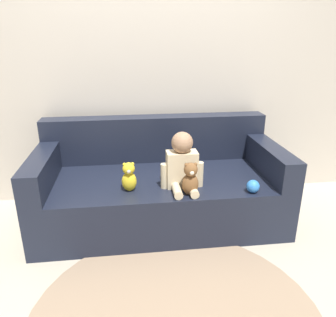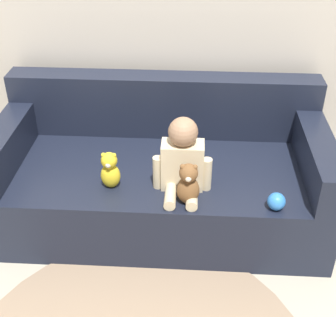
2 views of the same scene
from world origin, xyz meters
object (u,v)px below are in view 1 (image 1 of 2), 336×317
Objects in this scene: teddy_bear_brown at (190,179)px; toy_ball at (253,186)px; couch at (159,186)px; person_baby at (182,164)px; plush_toy_side at (129,177)px.

teddy_bear_brown reaches higher than toy_ball.
teddy_bear_brown is (0.18, -0.43, 0.24)m from couch.
person_baby is 0.54m from toy_ball.
couch is 8.82× the size of plush_toy_side.
couch reaches higher than teddy_bear_brown.
toy_ball is (0.64, -0.45, 0.17)m from couch.
couch is at bearing 145.07° from toy_ball.
person_baby is 4.46× the size of toy_ball.
teddy_bear_brown is at bearing -75.51° from person_baby.
person_baby is 1.90× the size of plush_toy_side.
couch is 0.46m from plush_toy_side.
teddy_bear_brown is 0.45m from plush_toy_side.
couch is at bearing 50.65° from plush_toy_side.
toy_ball is at bearing -8.93° from plush_toy_side.
person_baby is at bearing -63.39° from couch.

